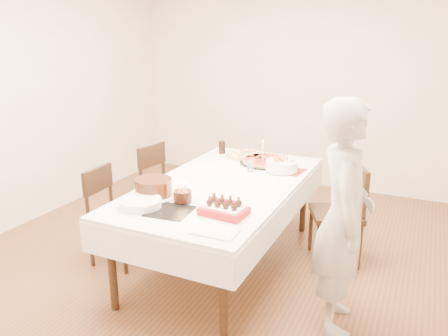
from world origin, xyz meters
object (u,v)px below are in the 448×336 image
at_px(chair_left_dessert, 118,216).
at_px(pizza_pepperoni, 266,161).
at_px(pasta_bowl, 282,166).
at_px(pizza_white, 245,155).
at_px(dining_table, 224,224).
at_px(taper_candle, 263,152).
at_px(chair_right_savory, 336,214).
at_px(strawberry_box, 224,209).
at_px(chair_left_savory, 167,189).
at_px(person, 343,218).
at_px(birthday_cake, 183,192).
at_px(layer_cake, 154,188).
at_px(cola_glass, 222,147).

bearing_deg(chair_left_dessert, pizza_pepperoni, -135.92).
bearing_deg(pasta_bowl, pizza_white, 147.00).
height_order(dining_table, pizza_white, pizza_white).
bearing_deg(taper_candle, pizza_white, 143.21).
xyz_separation_m(chair_right_savory, strawberry_box, (-0.56, -1.09, 0.35)).
xyz_separation_m(chair_left_savory, taper_candle, (0.93, 0.23, 0.44)).
xyz_separation_m(pizza_pepperoni, taper_candle, (-0.01, -0.07, 0.10)).
relative_size(chair_right_savory, pasta_bowl, 3.06).
xyz_separation_m(person, birthday_cake, (-1.13, -0.12, 0.05)).
distance_m(chair_left_dessert, layer_cake, 0.66).
height_order(chair_left_savory, layer_cake, layer_cake).
xyz_separation_m(chair_left_savory, person, (1.87, -0.80, 0.35)).
bearing_deg(cola_glass, chair_left_dessert, -110.36).
xyz_separation_m(chair_left_savory, birthday_cake, (0.74, -0.92, 0.39)).
bearing_deg(chair_right_savory, dining_table, -174.85).
distance_m(person, cola_glass, 1.92).
height_order(dining_table, layer_cake, layer_cake).
distance_m(dining_table, taper_candle, 0.81).
relative_size(chair_right_savory, pizza_pepperoni, 1.79).
height_order(taper_candle, strawberry_box, taper_candle).
height_order(chair_left_savory, person, person).
bearing_deg(chair_right_savory, taper_candle, 144.81).
distance_m(chair_right_savory, taper_candle, 0.87).
distance_m(person, pizza_pepperoni, 1.44).
bearing_deg(dining_table, birthday_cake, -99.23).
height_order(pasta_bowl, birthday_cake, birthday_cake).
xyz_separation_m(cola_glass, layer_cake, (0.07, -1.35, 0.00)).
distance_m(cola_glass, birthday_cake, 1.40).
xyz_separation_m(chair_left_dessert, layer_cake, (0.51, -0.17, 0.39)).
height_order(chair_right_savory, pasta_bowl, chair_right_savory).
distance_m(chair_right_savory, pizza_white, 1.10).
bearing_deg(chair_left_dessert, pizza_white, -124.47).
xyz_separation_m(birthday_cake, strawberry_box, (0.37, -0.08, -0.04)).
bearing_deg(taper_candle, strawberry_box, -81.77).
bearing_deg(cola_glass, pasta_bowl, -24.21).
bearing_deg(taper_candle, person, -47.61).
relative_size(dining_table, chair_left_dessert, 2.52).
xyz_separation_m(dining_table, strawberry_box, (0.29, -0.61, 0.41)).
xyz_separation_m(cola_glass, strawberry_box, (0.70, -1.44, -0.03)).
bearing_deg(pizza_white, pizza_pepperoni, -24.66).
xyz_separation_m(pasta_bowl, cola_glass, (-0.75, 0.34, 0.01)).
relative_size(pasta_bowl, cola_glass, 2.21).
height_order(chair_left_savory, birthday_cake, birthday_cake).
height_order(pasta_bowl, taper_candle, taper_candle).
height_order(dining_table, chair_right_savory, chair_right_savory).
xyz_separation_m(dining_table, birthday_cake, (-0.09, -0.53, 0.46)).
xyz_separation_m(taper_candle, strawberry_box, (0.18, -1.23, -0.09)).
bearing_deg(chair_left_dessert, layer_cake, 158.74).
distance_m(layer_cake, strawberry_box, 0.64).
relative_size(pasta_bowl, taper_candle, 1.14).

